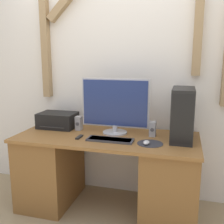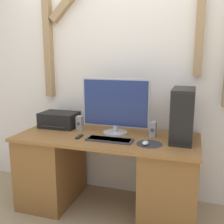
{
  "view_description": "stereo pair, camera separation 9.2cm",
  "coord_description": "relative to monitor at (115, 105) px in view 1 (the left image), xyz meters",
  "views": [
    {
      "loc": [
        0.7,
        -1.95,
        1.51
      ],
      "look_at": [
        0.05,
        0.38,
        1.01
      ],
      "focal_mm": 42.0,
      "sensor_mm": 36.0,
      "label": 1
    },
    {
      "loc": [
        0.78,
        -1.93,
        1.51
      ],
      "look_at": [
        0.05,
        0.38,
        1.01
      ],
      "focal_mm": 42.0,
      "sensor_mm": 36.0,
      "label": 2
    }
  ],
  "objects": [
    {
      "name": "mousepad",
      "position": [
        0.38,
        -0.24,
        -0.28
      ],
      "size": [
        0.23,
        0.23,
        0.0
      ],
      "color": "#2D2D33",
      "rests_on": "desk"
    },
    {
      "name": "keyboard",
      "position": [
        0.02,
        -0.25,
        -0.27
      ],
      "size": [
        0.42,
        0.14,
        0.02
      ],
      "color": "#3D3D42",
      "rests_on": "desk"
    },
    {
      "name": "speaker_right",
      "position": [
        0.37,
        -0.0,
        -0.21
      ],
      "size": [
        0.06,
        0.08,
        0.14
      ],
      "color": "#99999E",
      "rests_on": "desk"
    },
    {
      "name": "mouse",
      "position": [
        0.35,
        -0.27,
        -0.27
      ],
      "size": [
        0.06,
        0.09,
        0.03
      ],
      "color": "silver",
      "rests_on": "mousepad"
    },
    {
      "name": "speaker_left",
      "position": [
        -0.39,
        0.02,
        -0.21
      ],
      "size": [
        0.06,
        0.08,
        0.14
      ],
      "color": "#99999E",
      "rests_on": "desk"
    },
    {
      "name": "desk",
      "position": [
        -0.05,
        -0.11,
        -0.66
      ],
      "size": [
        1.74,
        0.76,
        0.77
      ],
      "color": "brown",
      "rests_on": "ground_plane"
    },
    {
      "name": "remote_control",
      "position": [
        -0.28,
        -0.24,
        -0.28
      ],
      "size": [
        0.03,
        0.12,
        0.02
      ],
      "color": "black",
      "rests_on": "desk"
    },
    {
      "name": "printer",
      "position": [
        -0.65,
        0.05,
        -0.2
      ],
      "size": [
        0.39,
        0.28,
        0.16
      ],
      "color": "black",
      "rests_on": "desk"
    },
    {
      "name": "computer_tower",
      "position": [
        0.64,
        -0.05,
        -0.05
      ],
      "size": [
        0.19,
        0.42,
        0.48
      ],
      "color": "black",
      "rests_on": "desk"
    },
    {
      "name": "wall_back",
      "position": [
        -0.05,
        0.32,
        0.31
      ],
      "size": [
        6.4,
        0.13,
        2.7
      ],
      "color": "white",
      "rests_on": "ground_plane"
    },
    {
      "name": "monitor",
      "position": [
        0.0,
        0.0,
        0.0
      ],
      "size": [
        0.67,
        0.24,
        0.55
      ],
      "color": "#B7B7BC",
      "rests_on": "desk"
    }
  ]
}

